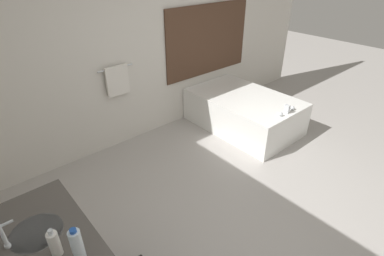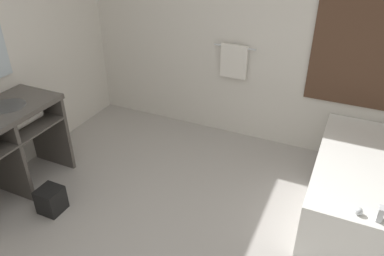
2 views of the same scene
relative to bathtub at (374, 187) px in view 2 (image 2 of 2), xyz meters
The scene contains 4 objects.
wall_back_with_blinds 1.92m from the bathtub, 146.53° to the left, with size 7.40×0.13×2.70m.
vanity_counter 3.51m from the bathtub, 159.83° to the right, with size 0.59×1.23×0.91m.
bathtub is the anchor object (origin of this frame).
waste_bin 3.03m from the bathtub, 155.47° to the right, with size 0.22×0.22×0.25m.
Camera 2 is at (0.99, -1.83, 2.50)m, focal length 35.00 mm.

